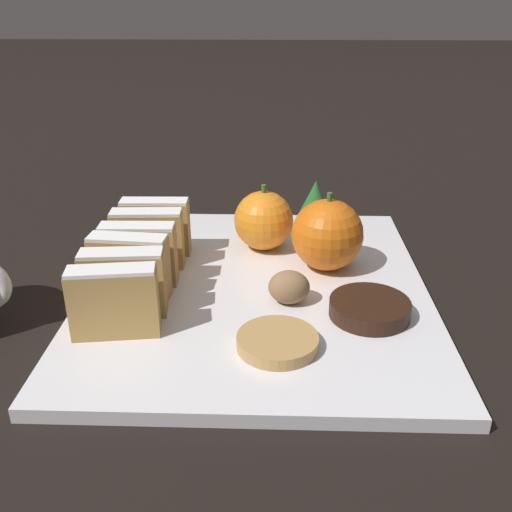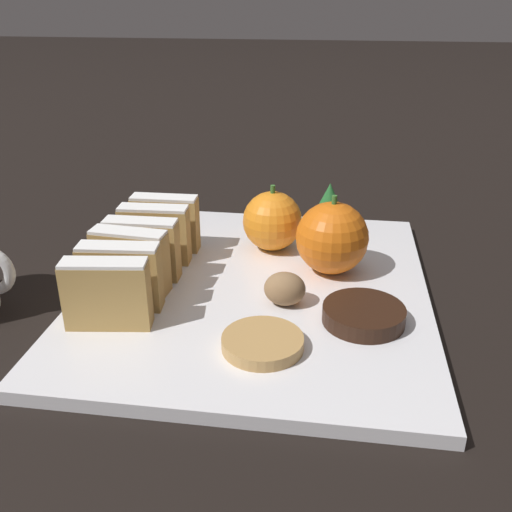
% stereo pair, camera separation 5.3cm
% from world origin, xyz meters
% --- Properties ---
extents(ground_plane, '(6.00, 6.00, 0.00)m').
position_xyz_m(ground_plane, '(0.00, 0.00, 0.00)').
color(ground_plane, black).
extents(serving_platter, '(0.32, 0.37, 0.01)m').
position_xyz_m(serving_platter, '(0.00, 0.00, 0.01)').
color(serving_platter, white).
rests_on(serving_platter, ground_plane).
extents(stollen_slice_front, '(0.07, 0.03, 0.06)m').
position_xyz_m(stollen_slice_front, '(-0.11, -0.09, 0.04)').
color(stollen_slice_front, tan).
rests_on(stollen_slice_front, serving_platter).
extents(stollen_slice_second, '(0.07, 0.03, 0.06)m').
position_xyz_m(stollen_slice_second, '(-0.11, -0.06, 0.04)').
color(stollen_slice_second, tan).
rests_on(stollen_slice_second, serving_platter).
extents(stollen_slice_third, '(0.07, 0.03, 0.06)m').
position_xyz_m(stollen_slice_third, '(-0.11, -0.03, 0.04)').
color(stollen_slice_third, tan).
rests_on(stollen_slice_third, serving_platter).
extents(stollen_slice_fourth, '(0.07, 0.02, 0.06)m').
position_xyz_m(stollen_slice_fourth, '(-0.11, 0.00, 0.04)').
color(stollen_slice_fourth, tan).
rests_on(stollen_slice_fourth, serving_platter).
extents(stollen_slice_fifth, '(0.07, 0.02, 0.06)m').
position_xyz_m(stollen_slice_fifth, '(-0.11, 0.04, 0.04)').
color(stollen_slice_fifth, tan).
rests_on(stollen_slice_fifth, serving_platter).
extents(stollen_slice_sixth, '(0.07, 0.02, 0.06)m').
position_xyz_m(stollen_slice_sixth, '(-0.11, 0.07, 0.04)').
color(stollen_slice_sixth, tan).
rests_on(stollen_slice_sixth, serving_platter).
extents(orange_near, '(0.07, 0.07, 0.08)m').
position_xyz_m(orange_near, '(0.07, 0.04, 0.05)').
color(orange_near, orange).
rests_on(orange_near, serving_platter).
extents(orange_far, '(0.06, 0.06, 0.07)m').
position_xyz_m(orange_far, '(0.01, 0.09, 0.04)').
color(orange_far, orange).
rests_on(orange_far, serving_platter).
extents(walnut, '(0.04, 0.03, 0.03)m').
position_xyz_m(walnut, '(0.03, -0.03, 0.03)').
color(walnut, '#8E6B47').
rests_on(walnut, serving_platter).
extents(chocolate_cookie, '(0.07, 0.07, 0.01)m').
position_xyz_m(chocolate_cookie, '(0.10, -0.05, 0.02)').
color(chocolate_cookie, black).
rests_on(chocolate_cookie, serving_platter).
extents(gingerbread_cookie, '(0.07, 0.07, 0.01)m').
position_xyz_m(gingerbread_cookie, '(0.02, -0.11, 0.02)').
color(gingerbread_cookie, tan).
rests_on(gingerbread_cookie, serving_platter).
extents(evergreen_sprig, '(0.05, 0.05, 0.06)m').
position_xyz_m(evergreen_sprig, '(0.06, 0.15, 0.04)').
color(evergreen_sprig, '#23662D').
rests_on(evergreen_sprig, serving_platter).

